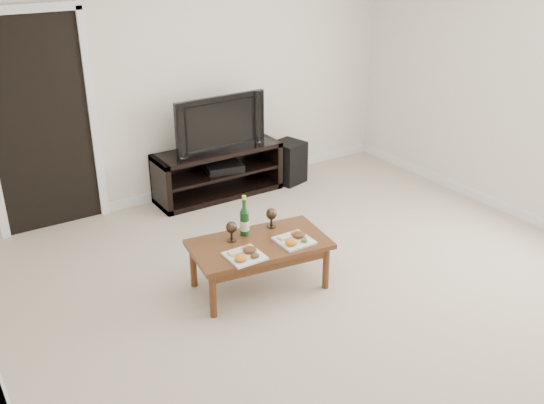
% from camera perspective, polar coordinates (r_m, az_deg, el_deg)
% --- Properties ---
extents(floor, '(5.50, 5.50, 0.00)m').
position_cam_1_polar(floor, '(4.88, 7.32, -9.79)').
color(floor, '#B8A794').
rests_on(floor, ground).
extents(back_wall, '(5.00, 0.04, 2.60)m').
position_cam_1_polar(back_wall, '(6.55, -7.89, 11.62)').
color(back_wall, silver).
rests_on(back_wall, ground).
extents(doorway, '(0.90, 0.02, 2.05)m').
position_cam_1_polar(doorway, '(6.12, -20.88, 6.66)').
color(doorway, black).
rests_on(doorway, ground).
extents(media_console, '(1.41, 0.45, 0.55)m').
position_cam_1_polar(media_console, '(6.69, -5.09, 2.81)').
color(media_console, black).
rests_on(media_console, ground).
extents(television, '(1.05, 0.17, 0.60)m').
position_cam_1_polar(television, '(6.50, -5.28, 7.53)').
color(television, black).
rests_on(television, media_console).
extents(av_receiver, '(0.44, 0.36, 0.08)m').
position_cam_1_polar(av_receiver, '(6.69, -4.61, 3.29)').
color(av_receiver, black).
rests_on(av_receiver, media_console).
extents(subwoofer, '(0.40, 0.40, 0.49)m').
position_cam_1_polar(subwoofer, '(7.05, 1.55, 3.78)').
color(subwoofer, black).
rests_on(subwoofer, ground).
extents(coffee_table, '(1.17, 0.75, 0.42)m').
position_cam_1_polar(coffee_table, '(4.99, -1.19, -5.92)').
color(coffee_table, '#562C17').
rests_on(coffee_table, ground).
extents(plate_left, '(0.27, 0.27, 0.07)m').
position_cam_1_polar(plate_left, '(4.66, -2.59, -4.84)').
color(plate_left, white).
rests_on(plate_left, coffee_table).
extents(plate_right, '(0.27, 0.27, 0.07)m').
position_cam_1_polar(plate_right, '(4.88, 2.09, -3.40)').
color(plate_right, white).
rests_on(plate_right, coffee_table).
extents(wine_bottle, '(0.07, 0.07, 0.35)m').
position_cam_1_polar(wine_bottle, '(4.93, -2.62, -1.28)').
color(wine_bottle, '#103D19').
rests_on(wine_bottle, coffee_table).
extents(goblet_left, '(0.09, 0.09, 0.17)m').
position_cam_1_polar(goblet_left, '(4.88, -3.83, -2.77)').
color(goblet_left, '#35291D').
rests_on(goblet_left, coffee_table).
extents(goblet_right, '(0.09, 0.09, 0.17)m').
position_cam_1_polar(goblet_right, '(5.09, -0.06, -1.50)').
color(goblet_right, '#35291D').
rests_on(goblet_right, coffee_table).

